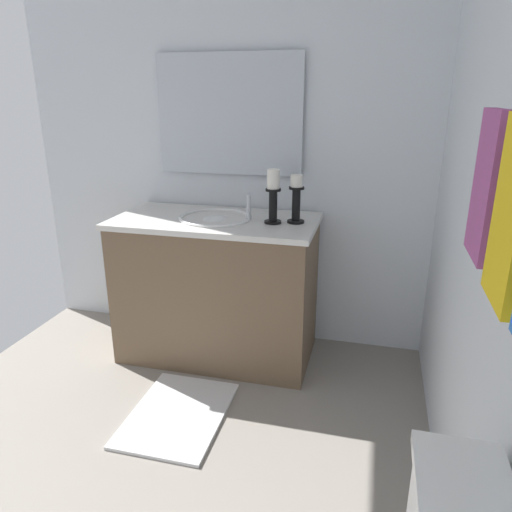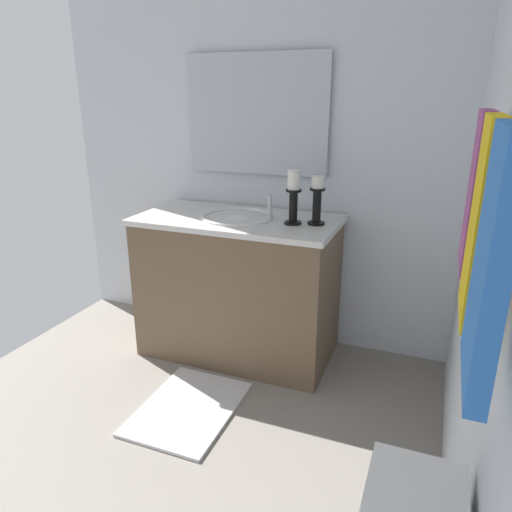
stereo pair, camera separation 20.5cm
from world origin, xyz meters
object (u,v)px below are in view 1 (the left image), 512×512
mirror (229,115)px  bath_mat (178,414)px  sink_basin (216,225)px  towel_near_vanity (487,186)px  candle_holder_tall (296,198)px  candle_holder_short (273,195)px  vanity_cabinet (217,288)px

mirror → bath_mat: (0.91, -0.00, -1.35)m
sink_basin → mirror: mirror is taller
towel_near_vanity → sink_basin: bearing=-134.8°
candle_holder_tall → bath_mat: bearing=-34.5°
sink_basin → towel_near_vanity: bearing=45.2°
mirror → candle_holder_short: 0.59m
bath_mat → towel_near_vanity: bearing=66.8°
mirror → towel_near_vanity: (1.38, 1.11, -0.11)m
mirror → candle_holder_short: size_ratio=3.00×
mirror → candle_holder_short: bearing=47.4°
vanity_cabinet → candle_holder_short: candle_holder_short is taller
vanity_cabinet → sink_basin: 0.37m
bath_mat → vanity_cabinet: bearing=-180.0°
candle_holder_tall → candle_holder_short: size_ratio=0.90×
vanity_cabinet → sink_basin: (0.00, 0.00, 0.37)m
mirror → bath_mat: mirror is taller
vanity_cabinet → candle_holder_short: size_ratio=3.98×
sink_basin → bath_mat: 1.00m
vanity_cabinet → towel_near_vanity: bearing=45.2°
candle_holder_tall → mirror: bearing=-120.7°
candle_holder_short → bath_mat: size_ratio=0.47×
towel_near_vanity → bath_mat: bearing=-113.2°
vanity_cabinet → mirror: 0.98m
vanity_cabinet → candle_holder_tall: candle_holder_tall is taller
vanity_cabinet → sink_basin: size_ratio=2.79×
vanity_cabinet → bath_mat: vanity_cabinet is taller
vanity_cabinet → candle_holder_tall: 0.70m
candle_holder_tall → vanity_cabinet: bearing=-87.7°
towel_near_vanity → bath_mat: (-0.48, -1.11, -1.24)m
bath_mat → mirror: bearing=180.0°
candle_holder_short → bath_mat: (0.60, -0.33, -0.97)m
sink_basin → towel_near_vanity: towel_near_vanity is taller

